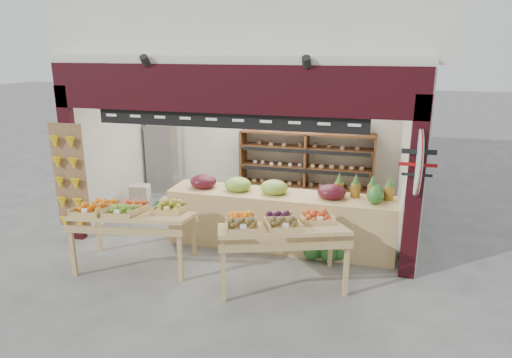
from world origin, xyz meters
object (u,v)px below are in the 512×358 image
(refrigerator, at_px, (166,157))
(display_table_right, at_px, (276,226))
(back_shelving, at_px, (306,152))
(cardboard_stack, at_px, (151,204))
(display_table_left, at_px, (127,213))
(mid_counter, at_px, (279,218))
(watermelon_pile, at_px, (327,245))

(refrigerator, bearing_deg, display_table_right, -62.33)
(back_shelving, bearing_deg, cardboard_stack, -150.22)
(refrigerator, xyz_separation_m, display_table_right, (3.28, -3.37, 0.00))
(cardboard_stack, xyz_separation_m, display_table_left, (0.70, -2.05, 0.62))
(cardboard_stack, height_order, display_table_right, display_table_right)
(back_shelving, relative_size, mid_counter, 0.77)
(refrigerator, bearing_deg, display_table_left, -90.28)
(cardboard_stack, bearing_deg, refrigerator, 102.38)
(display_table_left, xyz_separation_m, display_table_right, (2.29, 0.02, 0.02))
(cardboard_stack, height_order, watermelon_pile, cardboard_stack)
(cardboard_stack, distance_m, display_table_right, 3.67)
(mid_counter, bearing_deg, back_shelving, 88.49)
(mid_counter, xyz_separation_m, display_table_right, (0.21, -1.20, 0.35))
(watermelon_pile, bearing_deg, back_shelving, 106.32)
(cardboard_stack, distance_m, mid_counter, 2.91)
(display_table_left, bearing_deg, back_shelving, 59.74)
(refrigerator, height_order, watermelon_pile, refrigerator)
(back_shelving, distance_m, mid_counter, 2.53)
(display_table_left, height_order, watermelon_pile, display_table_left)
(display_table_left, relative_size, watermelon_pile, 2.48)
(refrigerator, distance_m, watermelon_pile, 4.59)
(mid_counter, height_order, display_table_right, mid_counter)
(mid_counter, height_order, watermelon_pile, mid_counter)
(cardboard_stack, bearing_deg, display_table_left, -71.30)
(display_table_left, relative_size, display_table_right, 0.93)
(cardboard_stack, bearing_deg, watermelon_pile, -15.35)
(mid_counter, distance_m, display_table_right, 1.27)
(refrigerator, bearing_deg, cardboard_stack, -94.16)
(display_table_left, distance_m, watermelon_pile, 3.17)
(cardboard_stack, height_order, mid_counter, mid_counter)
(back_shelving, distance_m, watermelon_pile, 2.87)
(display_table_right, bearing_deg, watermelon_pile, 59.21)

